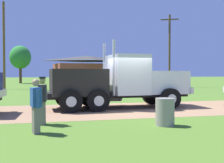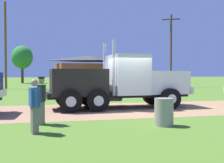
% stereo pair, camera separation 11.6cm
% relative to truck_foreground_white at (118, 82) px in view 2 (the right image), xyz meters
% --- Properties ---
extents(ground_plane, '(200.00, 200.00, 0.00)m').
position_rel_truck_foreground_white_xyz_m(ground_plane, '(0.19, -0.71, -1.30)').
color(ground_plane, '#4C7125').
extents(dirt_track, '(120.00, 5.64, 0.01)m').
position_rel_truck_foreground_white_xyz_m(dirt_track, '(0.19, -0.71, -1.29)').
color(dirt_track, '#9B7452').
rests_on(dirt_track, ground_plane).
extents(truck_foreground_white, '(7.30, 2.93, 3.36)m').
position_rel_truck_foreground_white_xyz_m(truck_foreground_white, '(0.00, 0.00, 0.00)').
color(truck_foreground_white, black).
rests_on(truck_foreground_white, ground_plane).
extents(visitor_standing_near, '(0.30, 0.64, 1.65)m').
position_rel_truck_foreground_white_xyz_m(visitor_standing_near, '(-3.73, -3.94, -0.40)').
color(visitor_standing_near, '#2D2D33').
rests_on(visitor_standing_near, ground_plane).
extents(visitor_by_barrel, '(0.36, 0.65, 1.61)m').
position_rel_truck_foreground_white_xyz_m(visitor_by_barrel, '(-3.91, -5.37, -0.43)').
color(visitor_by_barrel, '#264C8C').
rests_on(visitor_by_barrel, ground_plane).
extents(steel_barrel, '(0.64, 0.64, 0.93)m').
position_rel_truck_foreground_white_xyz_m(steel_barrel, '(0.30, -5.10, -0.83)').
color(steel_barrel, gray).
rests_on(steel_barrel, ground_plane).
extents(shed_building, '(10.81, 7.34, 4.39)m').
position_rel_truck_foreground_white_xyz_m(shed_building, '(2.79, 29.05, 0.81)').
color(shed_building, brown).
rests_on(shed_building, ground_plane).
extents(utility_pole_near, '(0.40, 2.20, 9.49)m').
position_rel_truck_foreground_white_xyz_m(utility_pole_near, '(-7.92, 18.89, 3.71)').
color(utility_pole_near, brown).
rests_on(utility_pole_near, ground_plane).
extents(utility_pole_far, '(2.05, 1.07, 9.05)m').
position_rel_truck_foreground_white_xyz_m(utility_pole_far, '(11.64, 19.19, 3.48)').
color(utility_pole_far, '#4E3927').
rests_on(utility_pole_far, ground_plane).
extents(tree_mid, '(3.52, 3.52, 6.33)m').
position_rel_truck_foreground_white_xyz_m(tree_mid, '(-7.59, 36.14, 3.06)').
color(tree_mid, '#513823').
rests_on(tree_mid, ground_plane).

